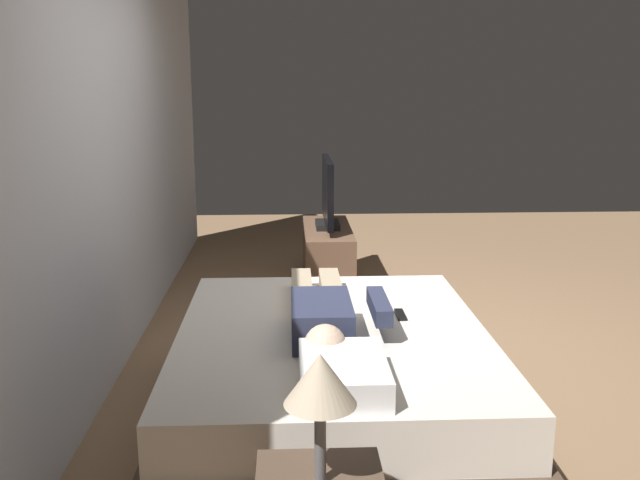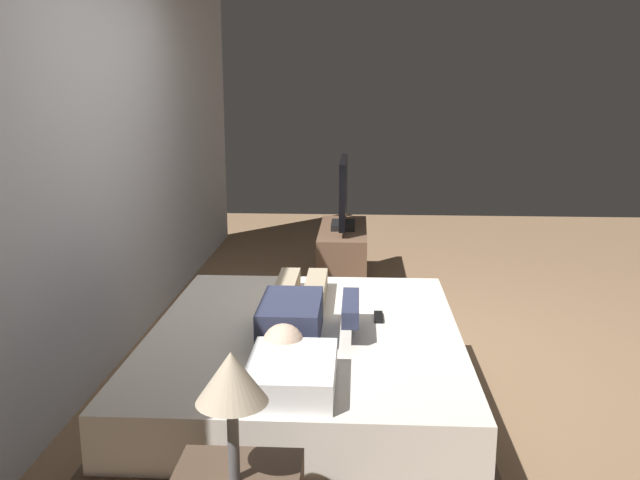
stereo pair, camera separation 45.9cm
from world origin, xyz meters
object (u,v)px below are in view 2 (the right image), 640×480
at_px(tv_stand, 343,256).
at_px(person, 297,312).
at_px(bed, 305,382).
at_px(remote, 379,317).
at_px(lamp, 231,380).
at_px(pillow, 292,374).
at_px(tv, 343,195).

bearing_deg(tv_stand, person, 176.28).
relative_size(bed, remote, 13.05).
xyz_separation_m(remote, lamp, (-1.46, 0.48, 0.30)).
relative_size(remote, lamp, 0.36).
distance_m(pillow, person, 0.69).
height_order(tv_stand, tv, tv).
bearing_deg(remote, pillow, 156.68).
bearing_deg(lamp, tv, -3.59).
relative_size(pillow, remote, 3.20).
bearing_deg(tv, remote, -174.42).
bearing_deg(person, tv, -3.72).
relative_size(person, tv, 1.43).
height_order(bed, lamp, lamp).
relative_size(person, remote, 8.40).
xyz_separation_m(pillow, person, (0.69, 0.04, 0.02)).
bearing_deg(tv, person, 176.28).
height_order(bed, person, person).
distance_m(pillow, lamp, 0.68).
bearing_deg(tv_stand, remote, -174.42).
xyz_separation_m(bed, tv_stand, (2.60, -0.12, -0.01)).
distance_m(tv_stand, lamp, 3.94).
xyz_separation_m(pillow, tv_stand, (3.26, -0.12, -0.35)).
distance_m(bed, pillow, 0.74).
bearing_deg(bed, tv_stand, -2.73).
xyz_separation_m(person, tv_stand, (2.58, -0.17, -0.37)).
relative_size(tv, lamp, 2.10).
xyz_separation_m(bed, tv, (2.60, -0.12, 0.52)).
distance_m(person, remote, 0.44).
bearing_deg(person, bed, -123.72).
bearing_deg(remote, lamp, 161.76).
bearing_deg(bed, pillow, 180.00).
height_order(bed, remote, remote).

